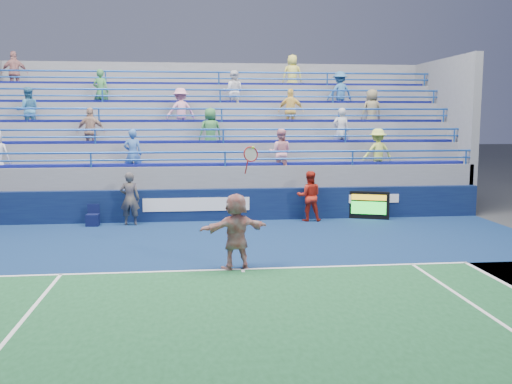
{
  "coord_description": "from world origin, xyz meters",
  "views": [
    {
      "loc": [
        -1.13,
        -12.86,
        3.52
      ],
      "look_at": [
        0.6,
        2.5,
        1.5
      ],
      "focal_mm": 40.0,
      "sensor_mm": 36.0,
      "label": 1
    }
  ],
  "objects": [
    {
      "name": "sponsor_wall",
      "position": [
        0.0,
        6.5,
        0.55
      ],
      "size": [
        18.0,
        0.32,
        1.1
      ],
      "color": "#0A133B",
      "rests_on": "ground"
    },
    {
      "name": "ball_girl",
      "position": [
        2.83,
        6.06,
        0.86
      ],
      "size": [
        0.9,
        0.73,
        1.72
      ],
      "primitive_type": "imported",
      "rotation": [
        0.0,
        0.0,
        3.04
      ],
      "color": "#AD2113",
      "rests_on": "ground"
    },
    {
      "name": "ground",
      "position": [
        0.0,
        0.0,
        0.0
      ],
      "size": [
        120.0,
        120.0,
        0.0
      ],
      "primitive_type": "plane",
      "color": "#333538"
    },
    {
      "name": "serve_speed_board",
      "position": [
        4.97,
        6.18,
        0.49
      ],
      "size": [
        1.37,
        0.63,
        0.97
      ],
      "color": "black",
      "rests_on": "ground"
    },
    {
      "name": "tennis_player",
      "position": [
        -0.14,
        0.12,
        0.9
      ],
      "size": [
        1.74,
        0.98,
        2.88
      ],
      "color": "silver",
      "rests_on": "ground"
    },
    {
      "name": "bleacher_stand",
      "position": [
        -0.0,
        10.27,
        1.55
      ],
      "size": [
        18.0,
        5.6,
        6.13
      ],
      "color": "slate",
      "rests_on": "ground"
    },
    {
      "name": "line_judge",
      "position": [
        -3.17,
        5.95,
        0.88
      ],
      "size": [
        0.67,
        0.46,
        1.76
      ],
      "primitive_type": "imported",
      "rotation": [
        0.0,
        0.0,
        3.08
      ],
      "color": "#121332",
      "rests_on": "ground"
    },
    {
      "name": "judge_chair",
      "position": [
        -4.38,
        5.95,
        0.23
      ],
      "size": [
        0.41,
        0.41,
        0.71
      ],
      "color": "#0B1137",
      "rests_on": "ground"
    }
  ]
}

